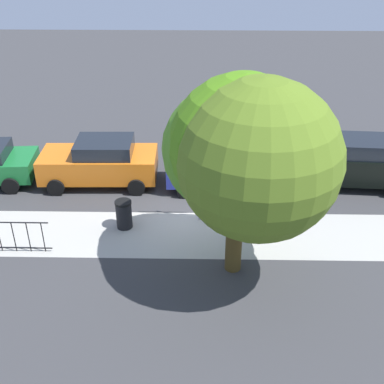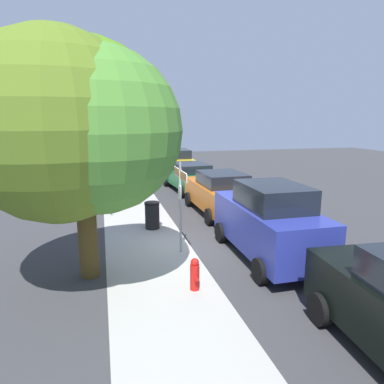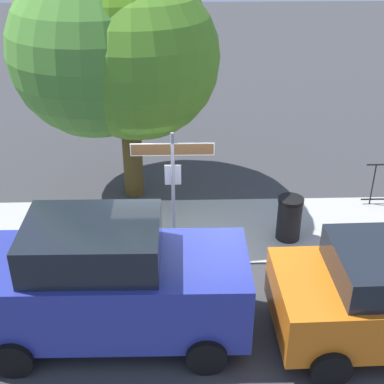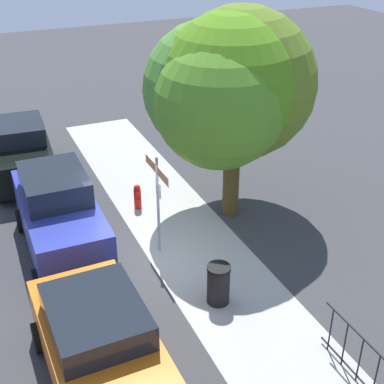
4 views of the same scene
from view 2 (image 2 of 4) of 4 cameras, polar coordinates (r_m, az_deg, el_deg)
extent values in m
plane|color=#38383A|center=(10.92, -0.02, -9.15)|extent=(60.00, 60.00, 0.00)
cube|color=#AAA8A0|center=(12.56, -8.13, -6.38)|extent=(24.00, 2.60, 0.00)
cylinder|color=#9EA0A5|center=(10.21, -1.89, -2.68)|extent=(0.07, 0.07, 2.71)
cube|color=brown|center=(10.00, -1.93, 2.97)|extent=(1.56, 0.02, 0.22)
cube|color=white|center=(10.00, -1.93, 2.97)|extent=(1.59, 0.02, 0.25)
cube|color=silver|center=(10.09, -2.02, -0.12)|extent=(0.32, 0.02, 0.42)
cylinder|color=#4D3D1A|center=(9.06, -16.77, -5.78)|extent=(0.47, 0.47, 2.51)
sphere|color=#4A862F|center=(8.02, -14.99, 9.67)|extent=(3.68, 3.68, 3.68)
sphere|color=#4B8317|center=(8.54, -16.94, 10.79)|extent=(3.85, 3.85, 3.85)
sphere|color=#57741F|center=(8.20, -21.11, 9.84)|extent=(4.18, 4.18, 4.18)
sphere|color=#508A24|center=(8.93, -13.94, 9.22)|extent=(3.47, 3.47, 3.47)
cylinder|color=black|center=(7.55, 20.22, -17.55)|extent=(0.65, 0.26, 0.64)
cube|color=#293393|center=(10.20, 12.24, -5.46)|extent=(4.40, 1.80, 1.22)
cube|color=black|center=(9.73, 13.16, -0.65)|extent=(2.12, 1.57, 0.65)
cylinder|color=black|center=(11.37, 4.77, -6.60)|extent=(0.64, 0.23, 0.64)
cylinder|color=black|center=(12.03, 12.76, -5.81)|extent=(0.64, 0.23, 0.64)
cylinder|color=black|center=(8.80, 11.14, -12.58)|extent=(0.64, 0.23, 0.64)
cylinder|color=black|center=(9.63, 20.83, -10.93)|extent=(0.64, 0.23, 0.64)
cube|color=orange|center=(14.59, 4.55, -0.49)|extent=(4.38, 1.97, 0.93)
cube|color=black|center=(14.21, 4.96, 2.14)|extent=(2.12, 1.70, 0.52)
cylinder|color=black|center=(15.79, -0.53, -1.20)|extent=(0.64, 0.23, 0.64)
cylinder|color=black|center=(16.37, 5.83, -0.78)|extent=(0.64, 0.23, 0.64)
cylinder|color=black|center=(13.06, 2.88, -4.08)|extent=(0.64, 0.23, 0.64)
cylinder|color=black|center=(13.75, 10.34, -3.43)|extent=(0.64, 0.23, 0.64)
cube|color=#186D2F|center=(19.10, -0.42, 2.31)|extent=(4.77, 2.18, 0.76)
cube|color=black|center=(18.74, -0.15, 4.01)|extent=(2.34, 1.78, 0.45)
cylinder|color=black|center=(20.40, -4.27, 1.82)|extent=(0.65, 0.27, 0.64)
cylinder|color=black|center=(20.93, 0.60, 2.12)|extent=(0.65, 0.27, 0.64)
cylinder|color=black|center=(17.42, -1.63, 0.06)|extent=(0.65, 0.27, 0.64)
cylinder|color=black|center=(18.04, 3.95, 0.46)|extent=(0.65, 0.27, 0.64)
cube|color=gold|center=(23.76, -2.62, 4.53)|extent=(4.69, 1.84, 1.00)
cube|color=black|center=(23.40, -2.51, 6.33)|extent=(2.26, 1.58, 0.55)
cylinder|color=black|center=(25.24, -5.25, 3.80)|extent=(0.64, 0.23, 0.64)
cylinder|color=black|center=(25.54, -1.35, 3.95)|extent=(0.64, 0.23, 0.64)
cylinder|color=black|center=(22.14, -4.06, 2.65)|extent=(0.64, 0.23, 0.64)
cylinder|color=black|center=(22.49, 0.35, 2.83)|extent=(0.64, 0.23, 0.64)
cylinder|color=black|center=(16.19, -13.42, 1.44)|extent=(3.58, 0.04, 0.04)
cylinder|color=black|center=(16.39, -13.27, -1.75)|extent=(3.58, 0.04, 0.04)
cylinder|color=black|center=(14.77, -13.17, -1.65)|extent=(0.03, 0.03, 1.05)
cylinder|color=black|center=(15.21, -13.22, -1.25)|extent=(0.03, 0.03, 1.05)
cylinder|color=black|center=(15.64, -13.27, -0.89)|extent=(0.03, 0.03, 1.05)
cylinder|color=black|center=(16.08, -13.31, -0.54)|extent=(0.03, 0.03, 1.05)
cylinder|color=black|center=(16.52, -13.35, -0.21)|extent=(0.03, 0.03, 1.05)
cylinder|color=black|center=(16.95, -13.39, 0.11)|extent=(0.03, 0.03, 1.05)
cylinder|color=black|center=(17.39, -13.43, 0.40)|extent=(0.03, 0.03, 1.05)
cylinder|color=black|center=(17.83, -13.47, 0.69)|extent=(0.03, 0.03, 1.05)
cube|color=slate|center=(19.95, -18.03, 3.59)|extent=(2.21, 2.45, 2.40)
cube|color=#4C2319|center=(19.81, -18.28, 7.31)|extent=(2.57, 2.81, 0.20)
cylinder|color=red|center=(8.37, 0.45, -13.77)|extent=(0.22, 0.22, 0.62)
sphere|color=red|center=(8.21, 0.46, -11.45)|extent=(0.20, 0.20, 0.20)
cylinder|color=red|center=(8.21, 0.75, -14.05)|extent=(0.10, 0.09, 0.09)
cylinder|color=red|center=(8.49, 0.17, -13.13)|extent=(0.10, 0.09, 0.09)
cylinder|color=black|center=(12.71, -6.53, -3.99)|extent=(0.52, 0.52, 0.90)
cylinder|color=black|center=(12.58, -6.58, -1.85)|extent=(0.55, 0.55, 0.08)
camera|label=1|loc=(16.16, -70.03, 23.27)|focal=46.10mm
camera|label=3|loc=(15.24, 36.97, 19.82)|focal=50.56mm
camera|label=4|loc=(21.99, 1.98, 22.94)|focal=50.15mm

